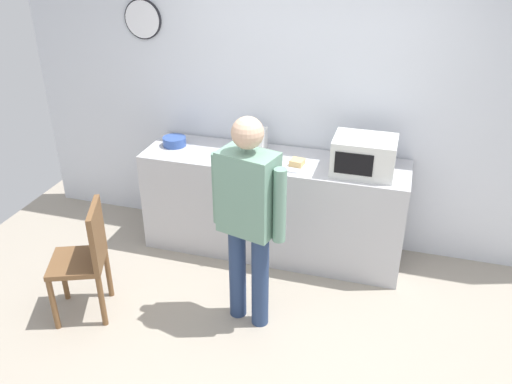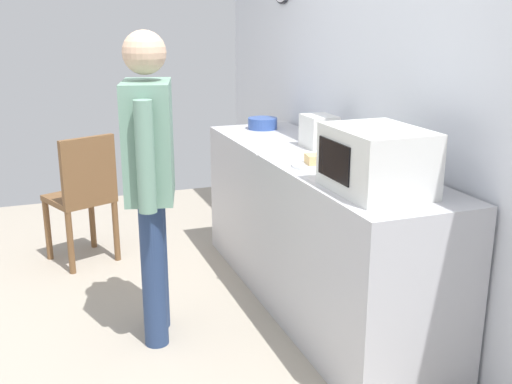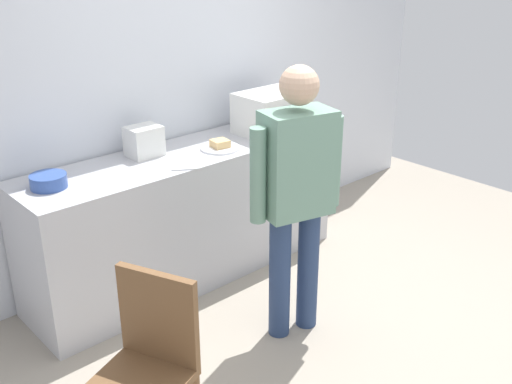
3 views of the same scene
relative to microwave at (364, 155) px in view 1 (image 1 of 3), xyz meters
The scene contains 11 objects.
ground_plane 1.68m from the microwave, 115.45° to the right, with size 6.00×6.00×0.00m, color #9E9384.
back_wall 0.74m from the microwave, 141.80° to the left, with size 5.40×0.13×2.60m.
kitchen_counter 0.99m from the microwave, behind, with size 2.33×0.62×0.94m, color #B7B7BC.
microwave is the anchor object (origin of this frame).
sandwich_plate 0.56m from the microwave, behind, with size 0.27×0.27×0.06m.
salad_bowl 1.72m from the microwave, behind, with size 0.21×0.21×0.08m, color #33519E.
toaster 1.01m from the microwave, 169.30° to the left, with size 0.22×0.18×0.20m, color silver.
fork_utensil 0.34m from the microwave, 89.96° to the left, with size 0.17×0.02×0.01m, color silver.
spoon_utensil 0.99m from the microwave, 167.50° to the right, with size 0.17×0.02×0.01m, color silver.
person_standing 1.17m from the microwave, 126.81° to the right, with size 0.57×0.33×1.66m.
wooden_chair 2.32m from the microwave, 147.89° to the right, with size 0.52×0.52×0.94m.
Camera 1 is at (0.83, -2.88, 2.83)m, focal length 37.38 mm.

